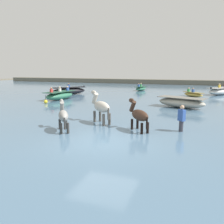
# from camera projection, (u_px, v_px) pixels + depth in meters

# --- Properties ---
(ground_plane) EXTENTS (120.00, 120.00, 0.00)m
(ground_plane) POSITION_uv_depth(u_px,v_px,m) (104.00, 149.00, 9.39)
(ground_plane) COLOR #666051
(water_surface) EXTENTS (90.00, 90.00, 0.36)m
(water_surface) POSITION_uv_depth(u_px,v_px,m) (151.00, 107.00, 18.56)
(water_surface) COLOR slate
(water_surface) RESTS_ON ground
(horse_lead_pinto) EXTENTS (1.72, 1.46, 2.09)m
(horse_lead_pinto) POSITION_uv_depth(u_px,v_px,m) (101.00, 107.00, 12.20)
(horse_lead_pinto) COLOR beige
(horse_lead_pinto) RESTS_ON ground
(horse_trailing_dark_bay) EXTENTS (1.41, 1.42, 1.85)m
(horse_trailing_dark_bay) POSITION_uv_depth(u_px,v_px,m) (139.00, 116.00, 10.69)
(horse_trailing_dark_bay) COLOR #382319
(horse_trailing_dark_bay) RESTS_ON ground
(horse_flank_grey) EXTENTS (1.24, 1.51, 1.82)m
(horse_flank_grey) POSITION_uv_depth(u_px,v_px,m) (63.00, 116.00, 10.69)
(horse_flank_grey) COLOR gray
(horse_flank_grey) RESTS_ON ground
(boat_distant_east) EXTENTS (3.48, 4.04, 1.30)m
(boat_distant_east) POSITION_uv_depth(u_px,v_px,m) (221.00, 91.00, 26.20)
(boat_distant_east) COLOR silver
(boat_distant_east) RESTS_ON water_surface
(boat_near_starboard) EXTENTS (1.44, 2.71, 1.05)m
(boat_near_starboard) POSITION_uv_depth(u_px,v_px,m) (141.00, 88.00, 31.26)
(boat_near_starboard) COLOR #337556
(boat_near_starboard) RESTS_ON water_surface
(boat_near_port) EXTENTS (3.93, 2.52, 0.78)m
(boat_near_port) POSITION_uv_depth(u_px,v_px,m) (181.00, 102.00, 17.41)
(boat_near_port) COLOR #B2AD9E
(boat_near_port) RESTS_ON water_surface
(boat_far_inshore) EXTENTS (1.72, 3.74, 1.27)m
(boat_far_inshore) POSITION_uv_depth(u_px,v_px,m) (60.00, 95.00, 22.02)
(boat_far_inshore) COLOR #337556
(boat_far_inshore) RESTS_ON water_surface
(boat_mid_channel) EXTENTS (2.36, 2.32, 0.95)m
(boat_mid_channel) POSITION_uv_depth(u_px,v_px,m) (193.00, 94.00, 24.40)
(boat_mid_channel) COLOR gold
(boat_mid_channel) RESTS_ON water_surface
(boat_far_offshore) EXTENTS (3.60, 4.00, 1.31)m
(boat_far_offshore) POSITION_uv_depth(u_px,v_px,m) (69.00, 91.00, 26.54)
(boat_far_offshore) COLOR black
(boat_far_offshore) RESTS_ON water_surface
(person_wading_mid) EXTENTS (0.37, 0.36, 1.63)m
(person_wading_mid) POSITION_uv_depth(u_px,v_px,m) (181.00, 121.00, 10.65)
(person_wading_mid) COLOR #383842
(person_wading_mid) RESTS_ON ground
(channel_buoy) EXTENTS (0.32, 0.32, 0.73)m
(channel_buoy) POSITION_uv_depth(u_px,v_px,m) (46.00, 102.00, 19.48)
(channel_buoy) COLOR yellow
(channel_buoy) RESTS_ON water_surface
(far_shoreline) EXTENTS (80.00, 2.40, 1.26)m
(far_shoreline) POSITION_uv_depth(u_px,v_px,m) (178.00, 83.00, 44.04)
(far_shoreline) COLOR #605B4C
(far_shoreline) RESTS_ON ground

